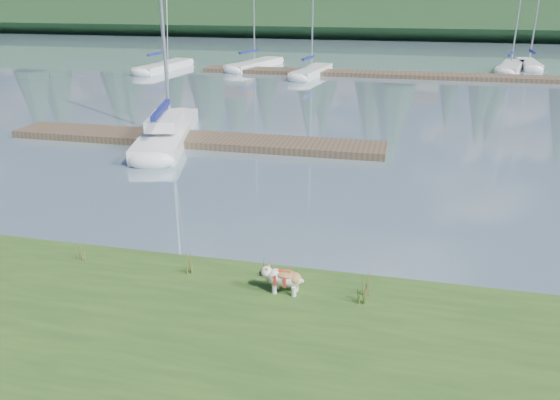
# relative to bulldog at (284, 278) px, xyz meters

# --- Properties ---
(ground) EXTENTS (200.00, 200.00, 0.00)m
(ground) POSITION_rel_bulldog_xyz_m (-2.48, 32.60, -0.68)
(ground) COLOR #758F9F
(ground) RESTS_ON ground
(bank) EXTENTS (60.00, 9.00, 0.35)m
(bank) POSITION_rel_bulldog_xyz_m (-2.48, -3.40, -0.50)
(bank) COLOR #32541D
(bank) RESTS_ON ground
(ridge) EXTENTS (200.00, 20.00, 5.00)m
(ridge) POSITION_rel_bulldog_xyz_m (-2.48, 75.60, 1.82)
(ridge) COLOR #1B361B
(ridge) RESTS_ON ground
(bulldog) EXTENTS (0.87, 0.39, 0.53)m
(bulldog) POSITION_rel_bulldog_xyz_m (0.00, 0.00, 0.00)
(bulldog) COLOR silver
(bulldog) RESTS_ON bank
(sailboat_main) EXTENTS (3.86, 8.86, 12.54)m
(sailboat_main) POSITION_rel_bulldog_xyz_m (-7.89, 12.42, -0.26)
(sailboat_main) COLOR white
(sailboat_main) RESTS_ON ground
(dock_near) EXTENTS (16.00, 2.00, 0.30)m
(dock_near) POSITION_rel_bulldog_xyz_m (-6.48, 11.60, -0.53)
(dock_near) COLOR #4C3D2C
(dock_near) RESTS_ON ground
(dock_far) EXTENTS (26.00, 2.20, 0.30)m
(dock_far) POSITION_rel_bulldog_xyz_m (-0.48, 32.60, -0.53)
(dock_far) COLOR #4C3D2C
(dock_far) RESTS_ON ground
(sailboat_bg_0) EXTENTS (2.29, 8.03, 11.49)m
(sailboat_bg_0) POSITION_rel_bulldog_xyz_m (-16.90, 32.77, -0.36)
(sailboat_bg_0) COLOR white
(sailboat_bg_0) RESTS_ON ground
(sailboat_bg_1) EXTENTS (3.51, 8.17, 11.97)m
(sailboat_bg_1) POSITION_rel_bulldog_xyz_m (-10.06, 35.63, -0.35)
(sailboat_bg_1) COLOR white
(sailboat_bg_1) RESTS_ON ground
(sailboat_bg_2) EXTENTS (2.41, 7.41, 11.02)m
(sailboat_bg_2) POSITION_rel_bulldog_xyz_m (-4.85, 32.39, -0.35)
(sailboat_bg_2) COLOR white
(sailboat_bg_2) RESTS_ON ground
(sailboat_bg_3) EXTENTS (3.38, 7.60, 11.05)m
(sailboat_bg_3) POSITION_rel_bulldog_xyz_m (10.22, 38.44, -0.35)
(sailboat_bg_3) COLOR white
(sailboat_bg_3) RESTS_ON ground
(sailboat_bg_4) EXTENTS (1.44, 6.54, 9.77)m
(sailboat_bg_4) POSITION_rel_bulldog_xyz_m (11.80, 40.55, -0.35)
(sailboat_bg_4) COLOR white
(sailboat_bg_4) RESTS_ON ground
(weed_0) EXTENTS (0.17, 0.14, 0.57)m
(weed_0) POSITION_rel_bulldog_xyz_m (-2.16, 0.31, -0.09)
(weed_0) COLOR #475B23
(weed_0) RESTS_ON bank
(weed_1) EXTENTS (0.17, 0.14, 0.50)m
(weed_1) POSITION_rel_bulldog_xyz_m (-0.47, 0.49, -0.12)
(weed_1) COLOR #475B23
(weed_1) RESTS_ON bank
(weed_2) EXTENTS (0.17, 0.14, 0.55)m
(weed_2) POSITION_rel_bulldog_xyz_m (1.61, 0.21, -0.10)
(weed_2) COLOR #475B23
(weed_2) RESTS_ON bank
(weed_3) EXTENTS (0.17, 0.14, 0.56)m
(weed_3) POSITION_rel_bulldog_xyz_m (-4.74, 0.33, -0.09)
(weed_3) COLOR #475B23
(weed_3) RESTS_ON bank
(weed_4) EXTENTS (0.17, 0.14, 0.47)m
(weed_4) POSITION_rel_bulldog_xyz_m (0.18, 0.19, -0.13)
(weed_4) COLOR #475B23
(weed_4) RESTS_ON bank
(weed_5) EXTENTS (0.17, 0.14, 0.66)m
(weed_5) POSITION_rel_bulldog_xyz_m (1.52, -0.06, -0.05)
(weed_5) COLOR #475B23
(weed_5) RESTS_ON bank
(mud_lip) EXTENTS (60.00, 0.50, 0.14)m
(mud_lip) POSITION_rel_bulldog_xyz_m (-2.48, 1.00, -0.61)
(mud_lip) COLOR #33281C
(mud_lip) RESTS_ON ground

